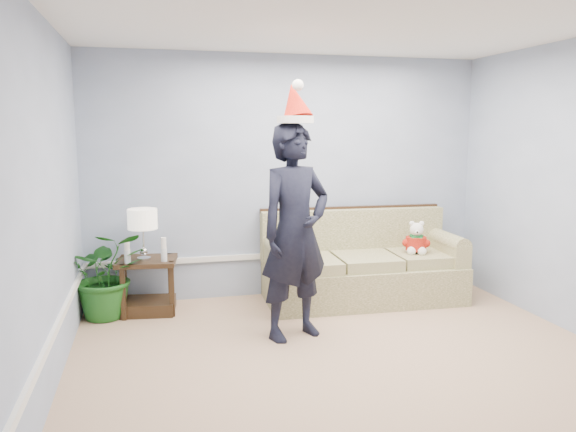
% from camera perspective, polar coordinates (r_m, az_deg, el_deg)
% --- Properties ---
extents(room_shell, '(4.54, 5.04, 2.74)m').
position_cam_1_polar(room_shell, '(3.99, 8.85, 1.07)').
color(room_shell, tan).
rests_on(room_shell, ground).
extents(wainscot_trim, '(4.49, 4.99, 0.06)m').
position_cam_1_polar(wainscot_trim, '(5.04, -9.35, -7.79)').
color(wainscot_trim, white).
rests_on(wainscot_trim, room_shell).
extents(sofa, '(2.17, 0.99, 1.00)m').
position_cam_1_polar(sofa, '(6.32, 7.45, -5.25)').
color(sofa, brown).
rests_on(sofa, room_shell).
extents(side_table, '(0.65, 0.56, 0.57)m').
position_cam_1_polar(side_table, '(6.02, -14.03, -7.46)').
color(side_table, '#372414').
rests_on(side_table, room_shell).
extents(table_lamp, '(0.29, 0.29, 0.52)m').
position_cam_1_polar(table_lamp, '(5.81, -14.56, -0.51)').
color(table_lamp, silver).
rests_on(table_lamp, side_table).
extents(candle_pair, '(0.41, 0.06, 0.24)m').
position_cam_1_polar(candle_pair, '(5.76, -14.26, -3.49)').
color(candle_pair, silver).
rests_on(candle_pair, side_table).
extents(houseplant, '(0.83, 0.73, 0.89)m').
position_cam_1_polar(houseplant, '(5.93, -17.93, -5.64)').
color(houseplant, '#1A581A').
rests_on(houseplant, room_shell).
extents(man, '(0.83, 0.69, 1.94)m').
position_cam_1_polar(man, '(5.02, 0.73, -1.64)').
color(man, black).
rests_on(man, room_shell).
extents(santa_hat, '(0.43, 0.45, 0.38)m').
position_cam_1_polar(santa_hat, '(4.95, 0.70, 11.25)').
color(santa_hat, white).
rests_on(santa_hat, man).
extents(teddy_bear, '(0.29, 0.29, 0.37)m').
position_cam_1_polar(teddy_bear, '(6.34, 12.92, -2.55)').
color(teddy_bear, white).
rests_on(teddy_bear, sofa).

